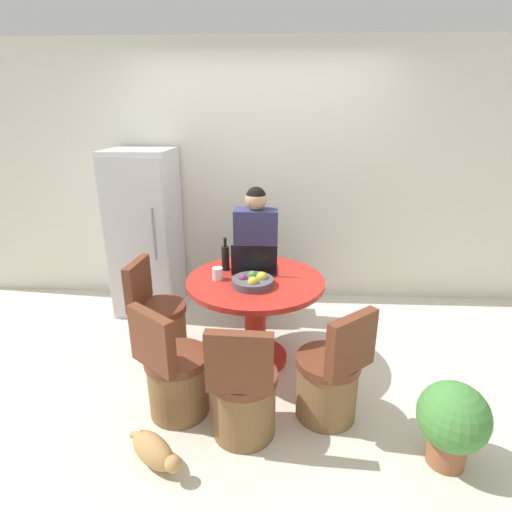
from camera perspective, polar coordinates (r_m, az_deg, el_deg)
ground_plane at (r=3.28m, az=-0.48°, el=-16.13°), size 12.00×12.00×0.00m
wall_back at (r=4.17m, az=0.65°, el=11.19°), size 7.00×0.06×2.60m
refrigerator at (r=4.12m, az=-15.41°, el=3.28°), size 0.60×0.66×1.61m
dining_table at (r=3.16m, az=-0.09°, el=-6.90°), size 1.06×1.06×0.72m
chair_near_right_corner at (r=2.77m, az=10.46°, el=-17.17°), size 0.49×0.49×0.81m
chair_left_side at (r=3.46m, az=-13.66°, el=-9.30°), size 0.43×0.42×0.81m
chair_near_left_corner at (r=2.81m, az=-11.43°, el=-16.69°), size 0.49×0.49×0.81m
chair_near_camera at (r=2.61m, az=-1.85°, el=-19.54°), size 0.42×0.42×0.81m
person_seated at (r=3.78m, az=0.03°, el=1.03°), size 0.40×0.37×1.31m
laptop at (r=3.17m, az=-0.16°, el=-1.44°), size 0.36×0.23×0.25m
fruit_bowl at (r=2.94m, az=-0.44°, el=-3.62°), size 0.31×0.31×0.10m
coffee_cup at (r=3.05m, az=-5.52°, el=-2.52°), size 0.08×0.08×0.09m
bottle at (r=3.21m, az=-4.38°, el=-0.20°), size 0.06×0.06×0.27m
cat at (r=2.62m, az=-14.35°, el=-25.35°), size 0.39×0.33×0.18m
potted_plant at (r=2.66m, az=26.25°, el=-20.29°), size 0.39×0.39×0.52m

